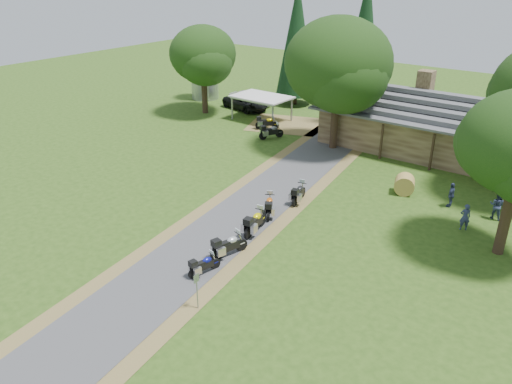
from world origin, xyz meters
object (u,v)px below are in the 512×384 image
Objects in this scene: motorcycle_row_a at (204,264)px; motorcycle_row_e at (299,192)px; silo at (204,71)px; motorcycle_carport_b at (271,131)px; lodge at (453,124)px; hay_bale at (404,184)px; motorcycle_row_d at (269,205)px; car_white_sedan at (250,96)px; motorcycle_row_b at (229,244)px; carport at (262,108)px; motorcycle_carport_a at (267,122)px; car_dark_suv at (245,99)px; motorcycle_row_c at (255,221)px.

motorcycle_row_e is at bearing 16.95° from motorcycle_row_a.
silo is 3.16× the size of motorcycle_row_e.
silo is 2.97× the size of motorcycle_carport_b.
hay_bale is (0.05, -9.68, -1.79)m from lodge.
motorcycle_row_e is (-4.95, -15.01, -1.78)m from lodge.
car_white_sedan is at bearing 8.48° from motorcycle_row_d.
motorcycle_carport_b is (-8.40, 12.10, 0.02)m from motorcycle_row_d.
motorcycle_row_e is (-0.59, 7.81, -0.02)m from motorcycle_row_b.
motorcycle_row_a is 0.83× the size of motorcycle_row_d.
lodge is 3.88× the size of carport.
motorcycle_row_b is 1.02× the size of motorcycle_carport_a.
car_dark_suv reaches higher than hay_bale.
carport reaches higher than car_dark_suv.
lodge is at bearing -98.08° from car_white_sedan.
motorcycle_row_b reaches higher than motorcycle_row_e.
motorcycle_row_b is 1.03× the size of motorcycle_row_e.
motorcycle_carport_b is (-9.02, 14.36, -0.02)m from motorcycle_row_c.
carport reaches higher than car_white_sedan.
motorcycle_row_a is at bearing -149.24° from car_white_sedan.
motorcycle_carport_a is (-15.68, -3.61, -1.77)m from lodge.
motorcycle_row_b is at bearing 159.75° from motorcycle_row_d.
motorcycle_row_c is (-4.77, -19.98, -1.72)m from lodge.
motorcycle_row_b is 7.83m from motorcycle_row_e.
motorcycle_row_a is at bearing 157.29° from motorcycle_row_d.
car_dark_suv is 29.02m from motorcycle_row_b.
car_dark_suv is at bearing 52.40° from motorcycle_row_b.
motorcycle_row_d reaches higher than motorcycle_carport_a.
car_white_sedan reaches higher than motorcycle_row_e.
carport is 19.65m from hay_bale.
motorcycle_row_b reaches higher than motorcycle_row_a.
motorcycle_carport_b reaches higher than motorcycle_row_b.
carport reaches higher than motorcycle_row_c.
motorcycle_carport_b is at bearing -116.37° from car_dark_suv.
motorcycle_row_e is 15.65m from motorcycle_carport_a.
motorcycle_carport_b is (-9.53, 19.26, 0.14)m from motorcycle_row_a.
motorcycle_row_c is at bearing -42.65° from silo.
carport is 0.90× the size of car_white_sedan.
silo is 30.40m from hay_bale.
motorcycle_row_d reaches higher than motorcycle_row_a.
motorcycle_row_b is (13.47, -21.28, -0.51)m from carport.
motorcycle_row_d is at bearing -142.58° from car_white_sedan.
hay_bale is at bearing -55.61° from motorcycle_row_e.
motorcycle_row_a is 0.83× the size of motorcycle_row_b.
carport is at bearing 73.33° from motorcycle_carport_b.
motorcycle_row_b is (-4.36, -22.83, -1.76)m from lodge.
motorcycle_row_e is at bearing -120.97° from car_dark_suv.
carport is at bearing -16.67° from silo.
motorcycle_row_c is (23.35, -21.51, -2.35)m from silo.
carport is at bearing -175.04° from lodge.
motorcycle_carport_b reaches higher than hay_bale.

